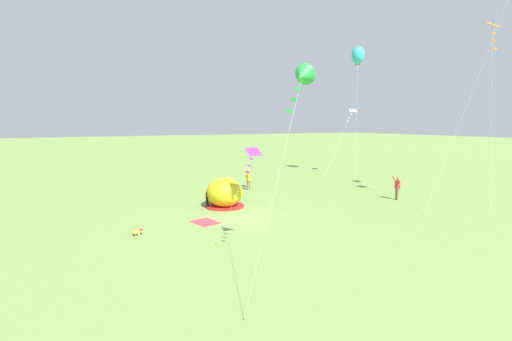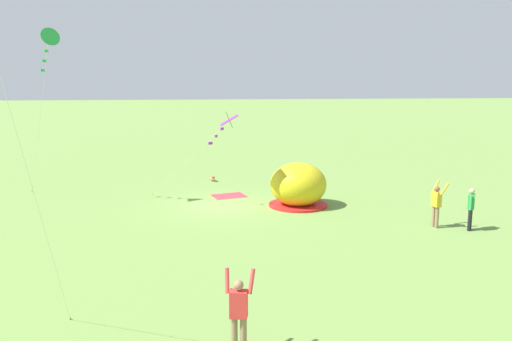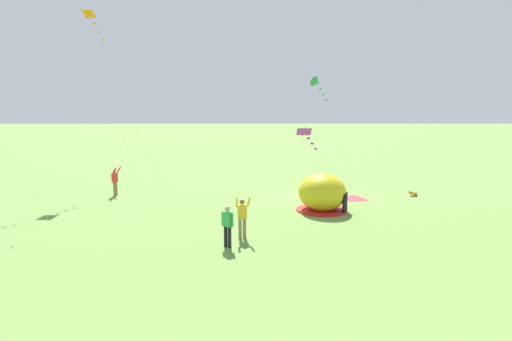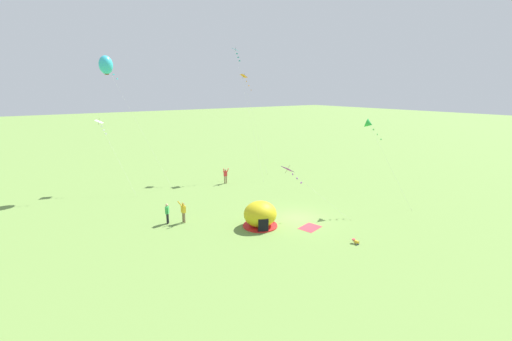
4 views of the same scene
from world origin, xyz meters
name	(u,v)px [view 3 (image 3 of 4)]	position (x,y,z in m)	size (l,w,h in m)	color
ground_plane	(319,197)	(0.00, 0.00, 0.00)	(300.00, 300.00, 0.00)	olive
popup_tent	(322,193)	(-3.62, 0.45, 1.00)	(2.81, 2.81, 2.10)	gold
picnic_blanket	(353,198)	(-0.51, -2.10, 0.01)	(1.70, 1.30, 0.01)	#CC333D
toddler_crawling	(413,193)	(0.12, -6.14, 0.18)	(0.27, 0.55, 0.32)	gold
person_strolling	(227,224)	(-9.55, 5.34, 0.96)	(0.41, 0.50, 1.72)	black
person_flying_kite	(115,180)	(0.61, 13.29, 1.00)	(0.69, 0.56, 1.89)	#8C7251
person_arms_raised	(242,216)	(-8.38, 4.77, 1.00)	(0.55, 0.68, 1.89)	#8C7251
kite_orange	(92,22)	(5.25, 15.92, 11.88)	(2.50, 2.60, 12.73)	silver
kite_green	(317,83)	(7.68, -0.92, 7.76)	(2.90, 4.24, 8.27)	silver
kite_purple	(306,135)	(-0.14, 0.93, 4.02)	(4.15, 4.50, 4.57)	silver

